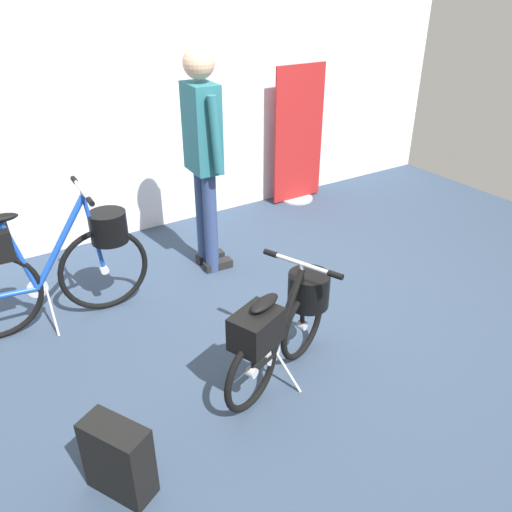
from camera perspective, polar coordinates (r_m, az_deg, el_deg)
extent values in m
plane|color=#2D3D51|center=(3.62, 3.36, -8.42)|extent=(6.92, 6.92, 0.00)
cube|color=silver|center=(4.84, -11.88, 18.97)|extent=(6.92, 0.10, 2.82)
cylinder|color=#B7B7BC|center=(5.74, 4.49, 6.41)|extent=(0.36, 0.36, 0.02)
cube|color=#A51E1E|center=(5.51, 4.78, 13.26)|extent=(0.60, 0.02, 1.40)
torus|color=black|center=(3.29, 5.17, -7.63)|extent=(0.45, 0.21, 0.47)
cylinder|color=#B7B7BC|center=(3.29, 5.17, -7.63)|extent=(0.07, 0.07, 0.06)
torus|color=black|center=(2.94, -0.47, -12.77)|extent=(0.45, 0.21, 0.47)
cylinder|color=#B7B7BC|center=(2.94, -0.47, -12.77)|extent=(0.07, 0.07, 0.06)
cylinder|color=black|center=(3.00, 0.72, -11.80)|extent=(0.21, 0.11, 0.05)
cylinder|color=black|center=(3.04, 3.47, -6.23)|extent=(0.32, 0.16, 0.46)
cylinder|color=black|center=(2.92, 1.42, -8.35)|extent=(0.13, 0.08, 0.40)
cylinder|color=black|center=(3.00, 0.72, -11.80)|extent=(0.20, 0.10, 0.04)
cylinder|color=black|center=(3.16, 5.14, -4.70)|extent=(0.08, 0.05, 0.43)
cylinder|color=black|center=(2.85, 0.23, -9.28)|extent=(0.14, 0.07, 0.38)
ellipsoid|color=black|center=(2.77, 0.96, -5.24)|extent=(0.24, 0.16, 0.05)
cylinder|color=#B7B7BC|center=(3.02, 5.11, -1.20)|extent=(0.03, 0.03, 0.04)
cylinder|color=#B7B7BC|center=(3.01, 5.13, -0.87)|extent=(0.19, 0.42, 0.03)
cylinder|color=black|center=(2.92, 8.82, -2.10)|extent=(0.07, 0.10, 0.04)
cylinder|color=black|center=(3.11, 1.66, 0.30)|extent=(0.07, 0.10, 0.04)
cylinder|color=#B7B7BC|center=(3.07, 1.85, -10.86)|extent=(0.14, 0.07, 0.14)
cylinder|color=#B7B7BC|center=(3.14, 3.61, -12.76)|extent=(0.09, 0.18, 0.22)
cylinder|color=black|center=(3.20, 5.86, -3.73)|extent=(0.34, 0.34, 0.22)
cube|color=black|center=(2.79, 0.04, -8.11)|extent=(0.33, 0.29, 0.20)
torus|color=black|center=(3.85, -16.48, -1.45)|extent=(0.65, 0.07, 0.64)
cylinder|color=#B7B7BC|center=(3.85, -16.48, -1.45)|extent=(0.06, 0.05, 0.06)
cylinder|color=#1947B2|center=(3.80, -25.16, -3.74)|extent=(0.28, 0.05, 0.05)
cylinder|color=#1947B2|center=(3.69, -20.94, 1.36)|extent=(0.44, 0.06, 0.62)
cylinder|color=#1947B2|center=(3.68, -24.75, -0.04)|extent=(0.16, 0.04, 0.54)
cylinder|color=#1947B2|center=(3.80, -25.16, -3.74)|extent=(0.28, 0.04, 0.04)
cylinder|color=#1947B2|center=(3.71, -17.53, 2.31)|extent=(0.09, 0.03, 0.58)
cylinder|color=#B7B7BC|center=(3.59, -18.71, 6.63)|extent=(0.03, 0.03, 0.04)
cylinder|color=#B7B7BC|center=(3.58, -18.76, 6.92)|extent=(0.05, 0.44, 0.03)
cylinder|color=black|center=(3.38, -17.91, 5.77)|extent=(0.04, 0.09, 0.04)
cylinder|color=black|center=(3.79, -19.51, 7.95)|extent=(0.04, 0.09, 0.04)
cylinder|color=#B7B7BC|center=(3.81, -23.08, -3.33)|extent=(0.14, 0.02, 0.14)
cylinder|color=#B7B7BC|center=(3.82, -21.65, -5.83)|extent=(0.03, 0.19, 0.30)
cylinder|color=black|center=(3.72, -16.07, 3.12)|extent=(0.27, 0.27, 0.22)
cylinder|color=navy|center=(4.15, -5.06, 3.55)|extent=(0.11, 0.11, 0.85)
cube|color=black|center=(4.34, -4.24, -0.98)|extent=(0.25, 0.11, 0.07)
cylinder|color=navy|center=(4.28, -5.94, 4.35)|extent=(0.11, 0.11, 0.85)
cube|color=black|center=(4.47, -5.10, -0.09)|extent=(0.25, 0.11, 0.07)
cube|color=#23606B|center=(3.96, -6.02, 13.91)|extent=(0.22, 0.33, 0.66)
cylinder|color=#23606B|center=(3.78, -4.51, 13.24)|extent=(0.13, 0.12, 0.56)
cylinder|color=#23606B|center=(4.15, -7.01, 14.53)|extent=(0.13, 0.11, 0.56)
sphere|color=tan|center=(3.87, -6.39, 20.55)|extent=(0.23, 0.23, 0.23)
cube|color=black|center=(2.65, -15.03, -20.90)|extent=(0.29, 0.36, 0.40)
cube|color=black|center=(2.74, -13.50, -20.55)|extent=(0.13, 0.22, 0.18)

